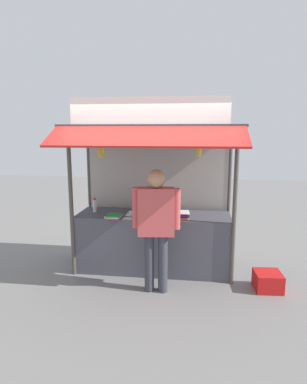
% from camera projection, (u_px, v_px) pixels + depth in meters
% --- Properties ---
extents(ground_plane, '(20.00, 20.00, 0.00)m').
position_uv_depth(ground_plane, '(154.00, 268.00, 5.19)').
color(ground_plane, slate).
extents(stall_counter, '(2.34, 0.71, 0.89)m').
position_uv_depth(stall_counter, '(154.00, 242.00, 5.11)').
color(stall_counter, '#4C4C56').
rests_on(stall_counter, ground).
extents(stall_structure, '(2.54, 1.59, 2.59)m').
position_uv_depth(stall_structure, '(155.00, 169.00, 5.01)').
color(stall_structure, '#4C4742').
rests_on(stall_structure, ground).
extents(water_bottle_mid_left, '(0.06, 0.06, 0.22)m').
position_uv_depth(water_bottle_mid_left, '(144.00, 204.00, 5.28)').
color(water_bottle_mid_left, silver).
rests_on(water_bottle_mid_left, stall_counter).
extents(water_bottle_far_right, '(0.06, 0.06, 0.22)m').
position_uv_depth(water_bottle_far_right, '(95.00, 205.00, 5.16)').
color(water_bottle_far_right, silver).
rests_on(water_bottle_far_right, stall_counter).
extents(water_bottle_far_left, '(0.09, 0.09, 0.31)m').
position_uv_depth(water_bottle_far_left, '(151.00, 202.00, 5.21)').
color(water_bottle_far_left, silver).
rests_on(water_bottle_far_left, stall_counter).
extents(magazine_stack_left, '(0.21, 0.28, 0.09)m').
position_uv_depth(magazine_stack_left, '(183.00, 215.00, 4.83)').
color(magazine_stack_left, yellow).
rests_on(magazine_stack_left, stall_counter).
extents(magazine_stack_center, '(0.27, 0.28, 0.04)m').
position_uv_depth(magazine_stack_center, '(144.00, 213.00, 5.06)').
color(magazine_stack_center, white).
rests_on(magazine_stack_center, stall_counter).
extents(magazine_stack_back_left, '(0.25, 0.27, 0.05)m').
position_uv_depth(magazine_stack_back_left, '(114.00, 216.00, 4.82)').
color(magazine_stack_back_left, purple).
rests_on(magazine_stack_back_left, stall_counter).
extents(banana_bunch_leftmost, '(0.11, 0.11, 0.29)m').
position_uv_depth(banana_bunch_leftmost, '(199.00, 151.00, 4.31)').
color(banana_bunch_leftmost, '#332D23').
extents(banana_bunch_inner_right, '(0.12, 0.12, 0.33)m').
position_uv_depth(banana_bunch_inner_right, '(101.00, 152.00, 4.49)').
color(banana_bunch_inner_right, '#332D23').
extents(vendor_person, '(0.63, 0.26, 1.67)m').
position_uv_depth(vendor_person, '(156.00, 220.00, 4.28)').
color(vendor_person, '#383842').
rests_on(vendor_person, ground).
extents(plastic_crate, '(0.38, 0.38, 0.25)m').
position_uv_depth(plastic_crate, '(268.00, 281.00, 4.48)').
color(plastic_crate, red).
rests_on(plastic_crate, ground).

